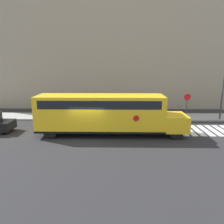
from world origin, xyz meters
TOP-DOWN VIEW (x-y plane):
  - ground_plane at (0.00, 0.00)m, footprint 60.00×60.00m
  - sidewalk_strip at (0.00, 6.50)m, footprint 44.00×3.00m
  - building_backdrop at (0.00, 13.00)m, footprint 32.00×4.00m
  - crosswalk_stripes at (9.91, 2.00)m, footprint 4.70×3.20m
  - school_bus at (1.29, 0.74)m, footprint 11.80×2.57m
  - stop_sign at (9.39, 5.84)m, footprint 0.67×0.10m

SIDE VIEW (x-z plane):
  - ground_plane at x=0.00m, z-range 0.00..0.00m
  - crosswalk_stripes at x=9.91m, z-range 0.00..0.01m
  - sidewalk_strip at x=0.00m, z-range 0.00..0.15m
  - stop_sign at x=9.39m, z-range 0.41..3.08m
  - school_bus at x=1.29m, z-range 0.24..3.44m
  - building_backdrop at x=0.00m, z-range 0.00..13.83m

